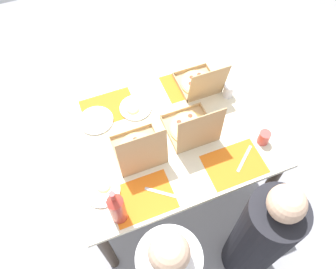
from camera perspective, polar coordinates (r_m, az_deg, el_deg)
name	(u,v)px	position (r m, az deg, el deg)	size (l,w,h in m)	color
ground_plane	(168,184)	(2.86, 0.00, -8.40)	(6.00, 6.00, 0.00)	gray
dining_table	(168,144)	(2.28, 0.00, -1.61)	(1.32, 1.01, 0.77)	#3F3328
placemat_near_left	(188,83)	(2.45, 3.47, 8.68)	(0.36, 0.26, 0.00)	orange
placemat_near_right	(108,108)	(2.34, -10.07, 4.49)	(0.36, 0.26, 0.00)	orange
placemat_far_left	(234,164)	(2.11, 11.19, -4.96)	(0.36, 0.26, 0.00)	orange
placemat_far_right	(143,198)	(1.98, -4.31, -10.71)	(0.36, 0.26, 0.00)	orange
pizza_box_edge_far	(191,128)	(2.15, 4.00, 1.03)	(0.30, 0.30, 0.33)	tan
pizza_box_corner_left	(139,150)	(2.07, -4.93, -2.71)	(0.29, 0.30, 0.33)	tan
pizza_box_center	(199,83)	(2.39, 5.32, 8.72)	(0.27, 0.32, 0.31)	tan
plate_far_left	(96,120)	(2.28, -12.13, 2.34)	(0.23, 0.23, 0.02)	white
plate_middle	(135,108)	(2.30, -5.57, 4.52)	(0.22, 0.22, 0.03)	white
plate_near_right	(102,191)	(2.02, -11.09, -9.32)	(0.21, 0.21, 0.03)	white
soda_bottle	(117,208)	(1.83, -8.67, -12.21)	(0.09, 0.09, 0.32)	#B2382D
cup_dark	(228,91)	(2.37, 10.21, 7.34)	(0.07, 0.07, 0.10)	silver
cup_clear_left	(264,138)	(2.19, 15.97, -0.51)	(0.07, 0.07, 0.10)	#BF4742
knife_by_far_left	(244,159)	(2.14, 12.83, -4.01)	(0.21, 0.02, 0.01)	#B7B7BC
knife_by_far_right	(162,193)	(1.99, -1.02, -9.88)	(0.21, 0.02, 0.01)	#B7B7BC
diner_left_seat	(259,237)	(2.22, 15.24, -16.49)	(0.32, 0.32, 1.20)	black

